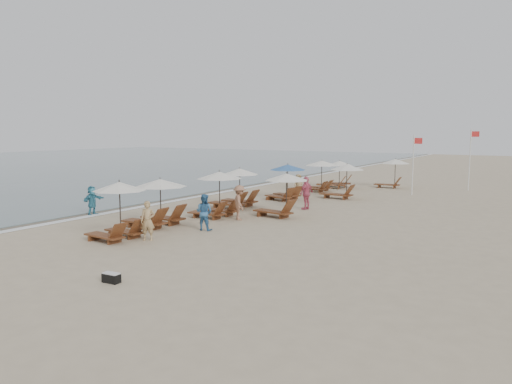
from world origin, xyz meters
The scene contains 22 objects.
ground centered at (0.00, 0.00, 0.00)m, with size 160.00×160.00×0.00m, color tan.
wet_sand_band centered at (-12.50, 10.00, 0.00)m, with size 3.20×140.00×0.01m, color #6B5E4C.
foam_line centered at (-11.20, 10.00, 0.01)m, with size 0.50×140.00×0.02m, color white.
lounger_station_0 centered at (-5.83, -2.84, 1.16)m, with size 2.43×2.09×2.36m.
lounger_station_1 centered at (-6.46, 0.08, 1.05)m, with size 2.82×2.39×2.20m.
lounger_station_2 centered at (-5.56, 3.46, 1.17)m, with size 2.62×2.30×2.33m.
lounger_station_3 centered at (-6.51, 6.60, 1.00)m, with size 2.70×2.16×2.25m.
lounger_station_4 centered at (-5.60, 10.82, 1.17)m, with size 2.62×2.37×2.27m.
lounger_station_5 centered at (-5.52, 15.96, 1.28)m, with size 2.54×2.45×2.24m.
lounger_station_6 centered at (-5.43, 18.76, 0.92)m, with size 2.70×2.65×2.09m.
inland_station_0 centered at (-2.81, 5.19, 1.30)m, with size 2.83×2.24×2.22m.
inland_station_1 centered at (-2.71, 13.24, 1.30)m, with size 2.80×2.24×2.22m.
inland_station_2 centered at (-1.71, 20.98, 1.40)m, with size 2.65×2.24×2.22m.
beachgoer_near centered at (-4.71, -2.25, 0.80)m, with size 0.58×0.38×1.59m, color tan.
beachgoer_mid_a centered at (-4.04, 0.54, 0.81)m, with size 0.79×0.61×1.62m, color #326798.
beachgoer_mid_b centered at (-4.11, 3.45, 0.86)m, with size 1.11×0.64×1.73m, color #9C6A4F.
beachgoer_far_a centered at (-2.73, 8.08, 0.93)m, with size 1.09×0.45×1.86m, color #C74F68.
beachgoer_far_b centered at (-5.60, 12.77, 0.75)m, with size 0.73×0.48×1.50m, color #A48759.
waterline_walker centered at (-11.47, 0.60, 0.76)m, with size 1.41×0.45×1.52m, color teal.
duffel_bag centered at (-1.71, -6.80, 0.15)m, with size 0.54×0.30×0.29m.
flag_pole_near centered at (0.76, 17.46, 2.29)m, with size 0.59×0.08×4.10m.
flag_pole_far centered at (3.64, 22.23, 2.52)m, with size 0.60×0.08×4.54m.
Camera 1 is at (8.99, -16.08, 4.35)m, focal length 33.93 mm.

